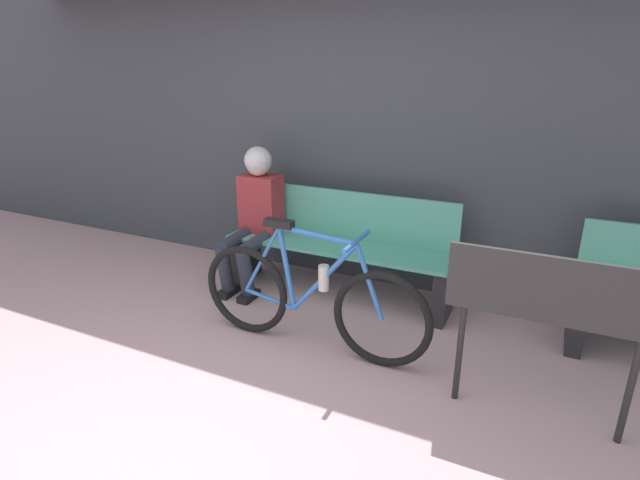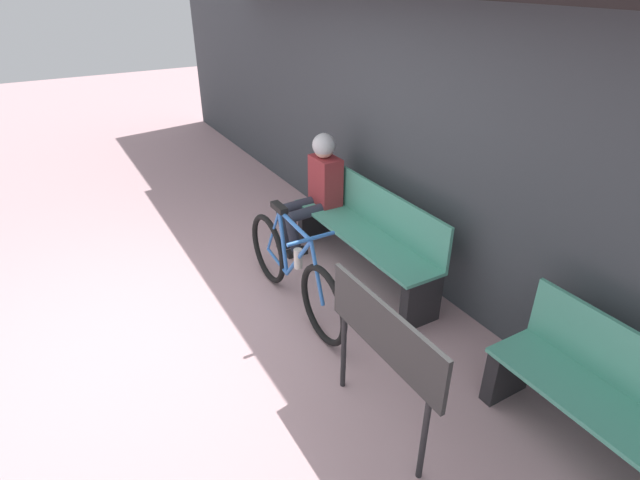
{
  "view_description": "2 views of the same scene",
  "coord_description": "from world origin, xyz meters",
  "views": [
    {
      "loc": [
        1.53,
        -1.62,
        1.85
      ],
      "look_at": [
        0.14,
        1.3,
        0.69
      ],
      "focal_mm": 28.0,
      "sensor_mm": 36.0,
      "label": 1
    },
    {
      "loc": [
        3.37,
        -0.53,
        2.6
      ],
      "look_at": [
        0.21,
        1.29,
        0.6
      ],
      "focal_mm": 28.0,
      "sensor_mm": 36.0,
      "label": 2
    }
  ],
  "objects": [
    {
      "name": "storefront_wall",
      "position": [
        0.0,
        2.31,
        1.66
      ],
      "size": [
        12.0,
        0.56,
        3.2
      ],
      "color": "#3D4247",
      "rests_on": "ground_plane"
    },
    {
      "name": "park_bench_near",
      "position": [
        0.03,
        1.89,
        0.41
      ],
      "size": [
        1.86,
        0.42,
        0.86
      ],
      "color": "#51A88E",
      "rests_on": "ground_plane"
    },
    {
      "name": "person_seated",
      "position": [
        -0.69,
        1.77,
        0.69
      ],
      "size": [
        0.34,
        0.63,
        1.19
      ],
      "color": "#2D3342",
      "rests_on": "ground_plane"
    },
    {
      "name": "signboard",
      "position": [
        1.61,
        0.91,
        0.72
      ],
      "size": [
        1.04,
        0.04,
        0.95
      ],
      "color": "#232326",
      "rests_on": "ground_plane"
    },
    {
      "name": "ground_plane",
      "position": [
        0.0,
        0.0,
        0.0
      ],
      "size": [
        24.0,
        24.0,
        0.0
      ],
      "primitive_type": "plane",
      "color": "#C69EA3"
    },
    {
      "name": "bicycle",
      "position": [
        0.19,
        1.04,
        0.36
      ],
      "size": [
        1.66,
        0.4,
        0.88
      ],
      "color": "black",
      "rests_on": "ground_plane"
    }
  ]
}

